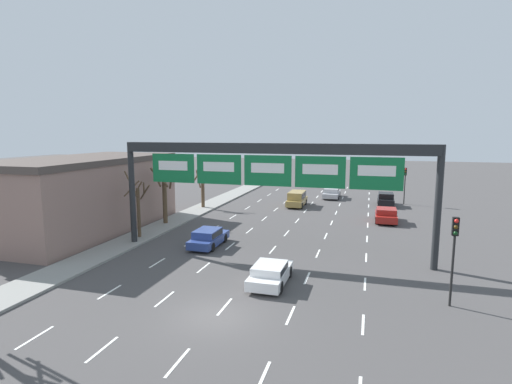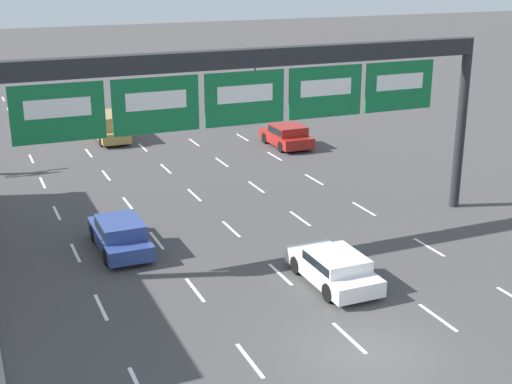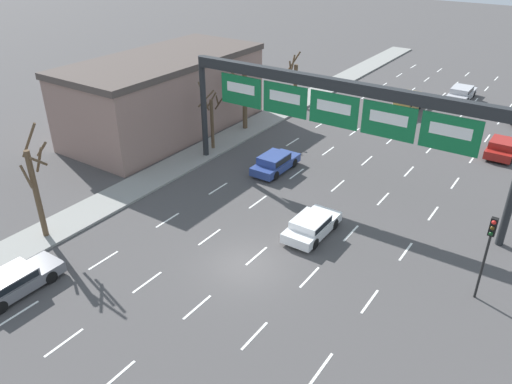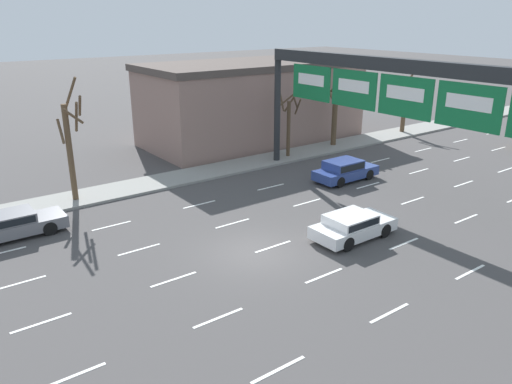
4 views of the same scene
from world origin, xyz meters
The scene contains 16 objects.
ground_plane centered at (0.00, 0.00, 0.00)m, with size 220.00×220.00×0.00m, color #474444.
sidewalk_left centered at (-11.30, 0.00, 0.07)m, with size 2.80×110.00×0.15m.
lane_dashes centered at (0.00, 13.50, 0.00)m, with size 13.32×67.00×0.01m.
sign_gantry centered at (0.00, 9.65, 6.44)m, with size 21.84×0.70×7.78m.
building_near centered at (-17.13, 12.32, 3.20)m, with size 8.23×17.97×6.38m.
car_white centered at (1.43, 4.55, 0.66)m, with size 1.88×4.13×1.20m.
car_red centered at (8.25, 22.80, 0.73)m, with size 1.99×4.00×1.36m.
suv_gold centered at (-1.44, 28.68, 0.95)m, with size 1.84×4.55×1.71m.
car_silver centered at (1.89, 35.67, 0.71)m, with size 1.99×4.77×1.31m.
car_black centered at (8.49, 31.83, 0.81)m, with size 1.81×4.05×1.52m.
car_blue centered at (-4.88, 10.54, 0.72)m, with size 1.80×4.29×1.33m.
traffic_light_near_gantry centered at (10.62, 33.40, 3.12)m, with size 0.30×0.35×4.35m.
traffic_light_mid_block centered at (10.67, 4.16, 3.21)m, with size 0.30×0.35×4.49m.
tree_bare_closest centered at (-11.53, 16.04, 3.11)m, with size 1.95×1.93×5.22m.
tree_bare_third centered at (-11.46, 24.43, 2.50)m, with size 1.25×1.88×4.96m.
tree_bare_furthest centered at (-11.14, 11.13, 2.74)m, with size 1.94×1.88×5.35m.
Camera 1 is at (6.63, -16.43, 8.53)m, focal length 28.00 mm.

